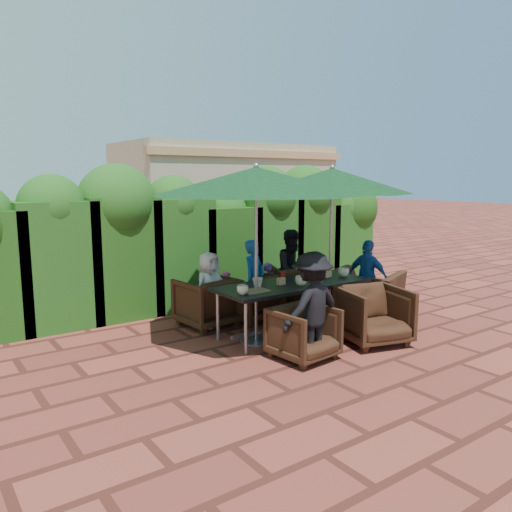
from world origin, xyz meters
TOP-DOWN VIEW (x-y plane):
  - ground at (0.00, 0.00)m, footprint 80.00×80.00m
  - dining_table at (0.23, -0.07)m, footprint 2.35×0.90m
  - umbrella_left at (-0.46, -0.11)m, footprint 2.87×2.87m
  - umbrella_right at (1.01, -0.03)m, footprint 2.42×2.42m
  - chair_far_left at (-0.63, 0.95)m, footprint 0.88×0.83m
  - chair_far_mid at (0.14, 0.85)m, footprint 0.87×0.83m
  - chair_far_right at (1.11, 0.87)m, footprint 1.07×1.05m
  - chair_near_left at (-0.35, -0.99)m, footprint 0.78×0.74m
  - chair_near_right at (0.84, -1.08)m, footprint 1.02×0.98m
  - chair_end_right at (1.90, 0.03)m, footprint 1.07×1.29m
  - adult_far_left at (-0.60, 0.93)m, footprint 0.65×0.49m
  - adult_far_mid at (0.19, 0.85)m, footprint 0.58×0.54m
  - adult_far_right at (1.06, 0.94)m, footprint 0.70×0.45m
  - adult_near_left at (-0.31, -1.08)m, footprint 0.91×0.48m
  - adult_end_right at (1.88, -0.02)m, footprint 0.53×0.80m
  - child_left at (-0.20, 1.04)m, footprint 0.32×0.28m
  - child_right at (0.58, 0.99)m, footprint 0.34×0.29m
  - pedestrian_a at (1.64, 4.17)m, footprint 1.60×0.60m
  - pedestrian_b at (2.48, 4.49)m, footprint 0.91×0.67m
  - pedestrian_c at (3.32, 4.26)m, footprint 1.13×1.21m
  - cup_a at (-0.78, -0.25)m, footprint 0.15×0.15m
  - cup_b at (-0.37, -0.03)m, footprint 0.15×0.15m
  - cup_c at (0.21, -0.27)m, footprint 0.17×0.17m
  - cup_d at (0.82, 0.03)m, footprint 0.15×0.15m
  - cup_e at (1.17, -0.16)m, footprint 0.17×0.17m
  - ketchup_bottle at (0.08, -0.01)m, footprint 0.04×0.04m
  - sauce_bottle at (0.16, 0.06)m, footprint 0.04×0.04m
  - serving_tray at (-0.55, -0.21)m, footprint 0.35×0.25m
  - number_block_left at (0.01, -0.07)m, footprint 0.12×0.06m
  - number_block_right at (0.93, -0.05)m, footprint 0.12×0.06m
  - hedge_wall at (-0.12, 2.32)m, footprint 9.10×1.60m
  - building at (3.50, 6.99)m, footprint 6.20×3.08m

SIDE VIEW (x-z plane):
  - ground at x=0.00m, z-range 0.00..0.00m
  - chair_near_left at x=-0.35m, z-range 0.00..0.74m
  - child_left at x=-0.20m, z-range 0.00..0.79m
  - chair_far_mid at x=0.14m, z-range 0.00..0.81m
  - chair_far_left at x=-0.63m, z-range 0.00..0.83m
  - chair_far_right at x=1.11m, z-range 0.00..0.86m
  - child_right at x=0.58m, z-range 0.00..0.86m
  - chair_near_right at x=0.84m, z-range 0.00..0.86m
  - chair_end_right at x=1.90m, z-range 0.00..0.96m
  - adult_far_left at x=-0.60m, z-range 0.00..1.15m
  - adult_end_right at x=1.88m, z-range 0.00..1.25m
  - adult_far_mid at x=0.19m, z-range 0.00..1.29m
  - dining_table at x=0.23m, z-range 0.30..1.05m
  - adult_near_left at x=-0.31m, z-range 0.00..1.38m
  - adult_far_right at x=1.06m, z-range 0.00..1.40m
  - serving_tray at x=-0.55m, z-range 0.75..0.77m
  - number_block_left at x=0.01m, z-range 0.75..0.85m
  - number_block_right at x=0.93m, z-range 0.75..0.85m
  - cup_a at x=-0.78m, z-range 0.75..0.87m
  - cup_e at x=1.17m, z-range 0.75..0.88m
  - cup_c at x=0.21m, z-range 0.75..0.89m
  - cup_b at x=-0.37m, z-range 0.75..0.89m
  - cup_d at x=0.82m, z-range 0.75..0.89m
  - ketchup_bottle at x=0.08m, z-range 0.75..0.92m
  - sauce_bottle at x=0.16m, z-range 0.75..0.92m
  - pedestrian_a at x=1.64m, z-range 0.00..1.70m
  - pedestrian_b at x=2.48m, z-range 0.00..1.70m
  - pedestrian_c at x=3.32m, z-range 0.00..1.78m
  - hedge_wall at x=-0.12m, z-range 0.08..2.61m
  - building at x=3.50m, z-range 0.01..3.21m
  - umbrella_right at x=1.01m, z-range 0.98..3.44m
  - umbrella_left at x=-0.46m, z-range 0.98..3.44m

